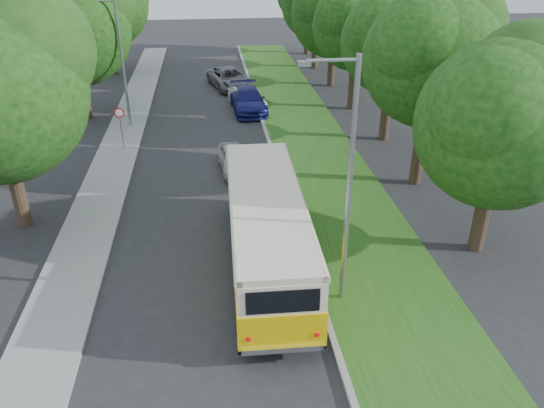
{
  "coord_description": "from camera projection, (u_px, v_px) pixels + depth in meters",
  "views": [
    {
      "loc": [
        0.36,
        -16.18,
        10.89
      ],
      "look_at": [
        2.52,
        1.73,
        1.5
      ],
      "focal_mm": 35.0,
      "sensor_mm": 36.0,
      "label": 1
    }
  ],
  "objects": [
    {
      "name": "car_white",
      "position": [
        247.0,
        99.0,
        35.73
      ],
      "size": [
        2.49,
        4.45,
        1.39
      ],
      "primitive_type": "imported",
      "rotation": [
        0.0,
        0.0,
        0.26
      ],
      "color": "silver",
      "rests_on": "ground"
    },
    {
      "name": "curb",
      "position": [
        287.0,
        198.0,
        23.99
      ],
      "size": [
        0.2,
        70.0,
        0.15
      ],
      "primitive_type": "cube",
      "color": "gray",
      "rests_on": "ground"
    },
    {
      "name": "treeline",
      "position": [
        251.0,
        19.0,
        32.69
      ],
      "size": [
        24.27,
        41.91,
        9.46
      ],
      "color": "#332319",
      "rests_on": "ground"
    },
    {
      "name": "vintage_bus",
      "position": [
        267.0,
        232.0,
        18.53
      ],
      "size": [
        2.79,
        10.0,
        2.95
      ],
      "primitive_type": null,
      "rotation": [
        0.0,
        0.0,
        -0.02
      ],
      "color": "yellow",
      "rests_on": "ground"
    },
    {
      "name": "lamppost_far",
      "position": [
        120.0,
        59.0,
        30.93
      ],
      "size": [
        1.71,
        0.16,
        7.5
      ],
      "color": "gray",
      "rests_on": "ground"
    },
    {
      "name": "ground",
      "position": [
        209.0,
        266.0,
        19.24
      ],
      "size": [
        120.0,
        120.0,
        0.0
      ],
      "primitive_type": "plane",
      "color": "#28282B",
      "rests_on": "ground"
    },
    {
      "name": "car_grey",
      "position": [
        229.0,
        78.0,
        40.48
      ],
      "size": [
        3.67,
        5.77,
        1.48
      ],
      "primitive_type": "imported",
      "rotation": [
        0.0,
        0.0,
        0.24
      ],
      "color": "slate",
      "rests_on": "ground"
    },
    {
      "name": "car_blue",
      "position": [
        248.0,
        100.0,
        35.31
      ],
      "size": [
        2.42,
        5.31,
        1.51
      ],
      "primitive_type": "imported",
      "rotation": [
        0.0,
        0.0,
        0.06
      ],
      "color": "navy",
      "rests_on": "ground"
    },
    {
      "name": "car_silver",
      "position": [
        234.0,
        159.0,
        26.59
      ],
      "size": [
        1.8,
        3.75,
        1.23
      ],
      "primitive_type": "imported",
      "rotation": [
        0.0,
        0.0,
        0.1
      ],
      "color": "#BCBCC1",
      "rests_on": "ground"
    },
    {
      "name": "sidewalk",
      "position": [
        97.0,
        208.0,
        23.11
      ],
      "size": [
        2.2,
        70.0,
        0.12
      ],
      "primitive_type": "cube",
      "color": "gray",
      "rests_on": "ground"
    },
    {
      "name": "grass_verge",
      "position": [
        338.0,
        195.0,
        24.25
      ],
      "size": [
        4.5,
        70.0,
        0.13
      ],
      "primitive_type": "cube",
      "color": "#275215",
      "rests_on": "ground"
    },
    {
      "name": "lamppost_near",
      "position": [
        347.0,
        180.0,
        15.47
      ],
      "size": [
        1.71,
        0.16,
        8.0
      ],
      "color": "gray",
      "rests_on": "ground"
    },
    {
      "name": "warning_sign",
      "position": [
        120.0,
        121.0,
        28.52
      ],
      "size": [
        0.56,
        0.1,
        2.5
      ],
      "color": "gray",
      "rests_on": "ground"
    }
  ]
}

